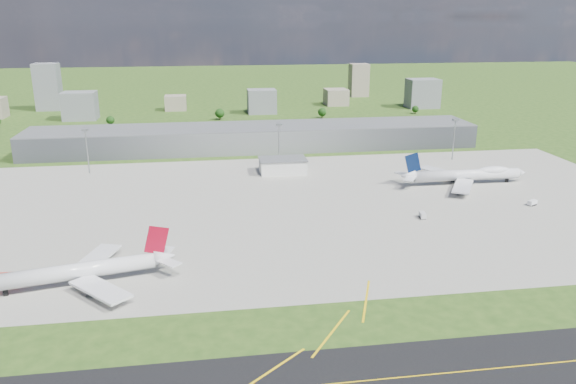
{
  "coord_description": "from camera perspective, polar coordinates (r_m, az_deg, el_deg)",
  "views": [
    {
      "loc": [
        -33.24,
        -209.2,
        86.09
      ],
      "look_at": [
        3.27,
        34.23,
        9.0
      ],
      "focal_mm": 35.0,
      "sensor_mm": 36.0,
      "label": 1
    }
  ],
  "objects": [
    {
      "name": "terminal",
      "position": [
        383.8,
        -3.4,
        5.54
      ],
      "size": [
        300.0,
        42.0,
        15.0
      ],
      "primitive_type": "cube",
      "color": "slate",
      "rests_on": "ground"
    },
    {
      "name": "ops_building",
      "position": [
        322.82,
        -0.55,
        2.66
      ],
      "size": [
        26.0,
        16.0,
        8.0
      ],
      "primitive_type": "cube",
      "color": "silver",
      "rests_on": "ground"
    },
    {
      "name": "airliner_blue_quad",
      "position": [
        315.2,
        17.68,
        1.67
      ],
      "size": [
        70.37,
        55.34,
        18.42
      ],
      "rotation": [
        0.0,
        0.0,
        -0.01
      ],
      "color": "silver",
      "rests_on": "ground"
    },
    {
      "name": "bldg_e",
      "position": [
        575.08,
        13.51,
        9.72
      ],
      "size": [
        30.0,
        22.0,
        28.0
      ],
      "primitive_type": "cube",
      "color": "slate",
      "rests_on": "ground"
    },
    {
      "name": "bldg_tall_w",
      "position": [
        591.3,
        -23.2,
        9.79
      ],
      "size": [
        22.0,
        20.0,
        44.0
      ],
      "primitive_type": "cube",
      "color": "slate",
      "rests_on": "ground"
    },
    {
      "name": "bldg_tall_e",
      "position": [
        646.57,
        7.2,
        11.21
      ],
      "size": [
        20.0,
        18.0,
        36.0
      ],
      "primitive_type": "cube",
      "color": "gray",
      "rests_on": "ground"
    },
    {
      "name": "bldg_ce",
      "position": [
        580.13,
        4.9,
        9.59
      ],
      "size": [
        22.0,
        24.0,
        16.0
      ],
      "primitive_type": "cube",
      "color": "gray",
      "rests_on": "ground"
    },
    {
      "name": "airliner_red_twin",
      "position": [
        201.58,
        -20.25,
        -7.56
      ],
      "size": [
        64.41,
        49.47,
        17.81
      ],
      "rotation": [
        0.0,
        0.0,
        3.36
      ],
      "color": "silver",
      "rests_on": "ground"
    },
    {
      "name": "bldg_c",
      "position": [
        527.29,
        -2.68,
        9.18
      ],
      "size": [
        26.0,
        20.0,
        22.0
      ],
      "primitive_type": "cube",
      "color": "slate",
      "rests_on": "ground"
    },
    {
      "name": "fire_truck",
      "position": [
        212.61,
        -26.79,
        -7.94
      ],
      "size": [
        8.58,
        3.42,
        3.77
      ],
      "rotation": [
        0.0,
        0.0,
        -0.01
      ],
      "color": "red",
      "rests_on": "ground"
    },
    {
      "name": "bldg_cw",
      "position": [
        555.51,
        -11.34,
        8.87
      ],
      "size": [
        20.0,
        18.0,
        14.0
      ],
      "primitive_type": "cube",
      "color": "gray",
      "rests_on": "ground"
    },
    {
      "name": "bldg_w",
      "position": [
        525.52,
        -20.38,
        8.21
      ],
      "size": [
        28.0,
        22.0,
        24.0
      ],
      "primitive_type": "cube",
      "color": "slate",
      "rests_on": "ground"
    },
    {
      "name": "ground",
      "position": [
        370.86,
        -3.16,
        3.94
      ],
      "size": [
        1400.0,
        1400.0,
        0.0
      ],
      "primitive_type": "plane",
      "color": "#294917",
      "rests_on": "ground"
    },
    {
      "name": "van_white_near",
      "position": [
        257.43,
        13.5,
        -2.33
      ],
      "size": [
        3.02,
        5.48,
        2.64
      ],
      "rotation": [
        0.0,
        0.0,
        1.43
      ],
      "color": "silver",
      "rests_on": "ground"
    },
    {
      "name": "tree_far_e",
      "position": [
        536.87,
        12.81,
        8.23
      ],
      "size": [
        6.3,
        6.3,
        7.7
      ],
      "color": "#382314",
      "rests_on": "ground"
    },
    {
      "name": "mast_west",
      "position": [
        337.99,
        -19.8,
        4.68
      ],
      "size": [
        3.5,
        2.0,
        25.9
      ],
      "color": "gray",
      "rests_on": "ground"
    },
    {
      "name": "tree_e",
      "position": [
        501.6,
        3.5,
        8.11
      ],
      "size": [
        7.65,
        7.65,
        9.35
      ],
      "color": "#382314",
      "rests_on": "ground"
    },
    {
      "name": "mast_east",
      "position": [
        365.05,
        16.55,
        5.87
      ],
      "size": [
        3.5,
        2.0,
        25.9
      ],
      "color": "gray",
      "rests_on": "ground"
    },
    {
      "name": "apron",
      "position": [
        267.16,
        1.24,
        -1.4
      ],
      "size": [
        360.0,
        190.0,
        0.08
      ],
      "primitive_type": "cube",
      "color": "gray",
      "rests_on": "ground"
    },
    {
      "name": "mast_center",
      "position": [
        334.14,
        -0.92,
        5.58
      ],
      "size": [
        3.5,
        2.0,
        25.9
      ],
      "color": "gray",
      "rests_on": "ground"
    },
    {
      "name": "tug_yellow",
      "position": [
        213.8,
        -13.24,
        -6.56
      ],
      "size": [
        4.51,
        3.69,
        1.92
      ],
      "rotation": [
        0.0,
        0.0,
        0.43
      ],
      "color": "#BA900A",
      "rests_on": "ground"
    },
    {
      "name": "tree_w",
      "position": [
        487.19,
        -17.6,
        6.98
      ],
      "size": [
        6.75,
        6.75,
        8.25
      ],
      "color": "#382314",
      "rests_on": "ground"
    },
    {
      "name": "tree_c",
      "position": [
        495.91,
        -6.95,
        7.95
      ],
      "size": [
        8.1,
        8.1,
        9.9
      ],
      "color": "#382314",
      "rests_on": "ground"
    },
    {
      "name": "van_white_far",
      "position": [
        291.61,
        23.59,
        -1.02
      ],
      "size": [
        5.34,
        4.16,
        2.5
      ],
      "rotation": [
        0.0,
        0.0,
        0.46
      ],
      "color": "white",
      "rests_on": "ground"
    }
  ]
}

